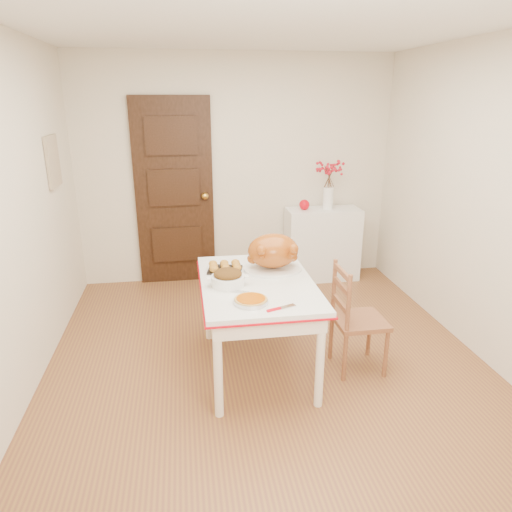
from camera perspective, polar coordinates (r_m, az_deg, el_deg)
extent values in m
cube|color=brown|center=(3.84, 1.49, -13.22)|extent=(3.50, 4.00, 0.00)
cube|color=white|center=(3.28, 1.90, 26.98)|extent=(3.50, 4.00, 0.00)
cube|color=beige|center=(5.28, -2.39, 10.34)|extent=(3.50, 0.00, 2.50)
cube|color=beige|center=(1.55, 15.71, -12.62)|extent=(3.50, 0.00, 2.50)
cube|color=beige|center=(3.48, -28.02, 3.55)|extent=(0.00, 4.00, 2.50)
cube|color=beige|center=(4.04, 26.98, 5.60)|extent=(0.00, 4.00, 2.50)
cube|color=black|center=(5.26, -9.98, 7.60)|extent=(0.85, 0.06, 2.06)
cube|color=#C9B283|center=(4.56, -23.66, 10.60)|extent=(0.03, 0.35, 0.45)
cube|color=white|center=(5.46, 8.11, 1.46)|extent=(0.83, 0.37, 0.83)
sphere|color=red|center=(5.27, 5.95, 6.27)|extent=(0.12, 0.12, 0.12)
cylinder|color=#AC4900|center=(3.10, -0.63, -5.39)|extent=(0.28, 0.28, 0.05)
cylinder|color=white|center=(3.88, 0.49, 0.31)|extent=(0.08, 0.08, 0.12)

